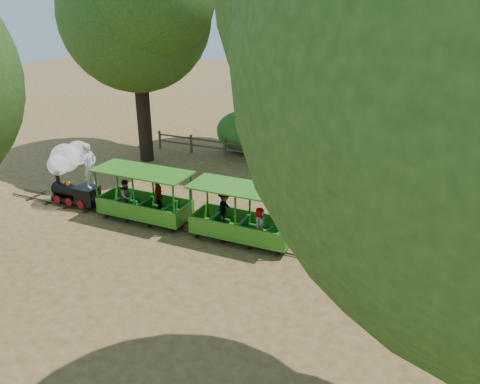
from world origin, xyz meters
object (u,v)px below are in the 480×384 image
at_px(locomotive, 71,168).
at_px(carriage_rear, 240,219).
at_px(carriage_front, 144,201).
at_px(fence, 318,159).

bearing_deg(locomotive, carriage_rear, -0.44).
relative_size(carriage_front, carriage_rear, 1.00).
bearing_deg(carriage_rear, carriage_front, -179.42).
height_order(carriage_front, carriage_rear, same).
bearing_deg(locomotive, carriage_front, -1.61).
bearing_deg(locomotive, fence, 45.19).
xyz_separation_m(carriage_front, fence, (4.46, 8.02, -0.24)).
xyz_separation_m(carriage_rear, fence, (0.56, 7.98, -0.25)).
bearing_deg(carriage_front, locomotive, 178.39).
relative_size(locomotive, carriage_rear, 0.75).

